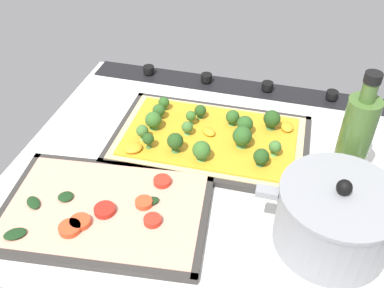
# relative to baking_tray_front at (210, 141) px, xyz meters

# --- Properties ---
(ground_plane) EXTENTS (0.76, 0.68, 0.03)m
(ground_plane) POSITION_rel_baking_tray_front_xyz_m (-0.01, 0.08, -0.02)
(ground_plane) COLOR silver
(stove_control_panel) EXTENTS (0.73, 0.07, 0.03)m
(stove_control_panel) POSITION_rel_baking_tray_front_xyz_m (-0.01, -0.23, 0.00)
(stove_control_panel) COLOR black
(stove_control_panel) RESTS_ON ground_plane
(baking_tray_front) EXTENTS (0.41, 0.26, 0.01)m
(baking_tray_front) POSITION_rel_baking_tray_front_xyz_m (0.00, 0.00, 0.00)
(baking_tray_front) COLOR #33302D
(baking_tray_front) RESTS_ON ground_plane
(broccoli_pizza) EXTENTS (0.39, 0.24, 0.06)m
(broccoli_pizza) POSITION_rel_baking_tray_front_xyz_m (-0.00, 0.00, 0.02)
(broccoli_pizza) COLOR #D3B77F
(broccoli_pizza) RESTS_ON baking_tray_front
(baking_tray_back) EXTENTS (0.39, 0.28, 0.01)m
(baking_tray_back) POSITION_rel_baking_tray_front_xyz_m (0.13, 0.24, 0.00)
(baking_tray_back) COLOR #33302D
(baking_tray_back) RESTS_ON ground_plane
(veggie_pizza_back) EXTENTS (0.36, 0.26, 0.02)m
(veggie_pizza_back) POSITION_rel_baking_tray_front_xyz_m (0.13, 0.24, 0.01)
(veggie_pizza_back) COLOR tan
(veggie_pizza_back) RESTS_ON baking_tray_back
(cooking_pot) EXTENTS (0.26, 0.19, 0.14)m
(cooking_pot) POSITION_rel_baking_tray_front_xyz_m (-0.25, 0.20, 0.05)
(cooking_pot) COLOR gray
(cooking_pot) RESTS_ON ground_plane
(oil_bottle) EXTENTS (0.06, 0.06, 0.24)m
(oil_bottle) POSITION_rel_baking_tray_front_xyz_m (-0.27, 0.06, 0.10)
(oil_bottle) COLOR #476B2D
(oil_bottle) RESTS_ON ground_plane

